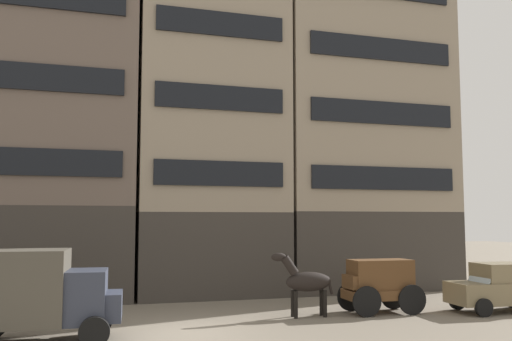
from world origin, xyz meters
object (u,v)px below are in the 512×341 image
object	(u,v)px
cargo_wagon	(379,282)
delivery_truck_near	(37,292)
sedan_light	(499,287)
draft_horse	(306,281)

from	to	relation	value
cargo_wagon	delivery_truck_near	world-z (taller)	delivery_truck_near
cargo_wagon	sedan_light	xyz separation A→B (m)	(4.46, -1.07, -0.23)
cargo_wagon	draft_horse	xyz separation A→B (m)	(-2.95, 0.00, 0.12)
delivery_truck_near	cargo_wagon	bearing A→B (deg)	8.32
draft_horse	delivery_truck_near	xyz separation A→B (m)	(-8.91, -1.74, 0.15)
delivery_truck_near	sedan_light	xyz separation A→B (m)	(16.33, 0.66, -0.51)
draft_horse	sedan_light	xyz separation A→B (m)	(7.41, -1.08, -0.36)
delivery_truck_near	sedan_light	world-z (taller)	delivery_truck_near
delivery_truck_near	draft_horse	bearing A→B (deg)	11.03
cargo_wagon	delivery_truck_near	size ratio (longest dim) A/B	0.66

